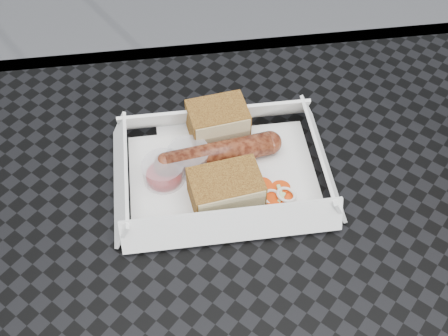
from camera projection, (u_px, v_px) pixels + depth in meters
name	position (u px, v px, depth m)	size (l,w,h in m)	color
patio_table	(302.00, 312.00, 0.64)	(0.80, 0.80, 0.74)	black
food_tray	(223.00, 176.00, 0.67)	(0.22, 0.15, 0.00)	white
bratwurst	(219.00, 153.00, 0.67)	(0.16, 0.05, 0.03)	brown
bread_near	(218.00, 121.00, 0.69)	(0.07, 0.05, 0.04)	brown
bread_far	(226.00, 189.00, 0.63)	(0.08, 0.05, 0.04)	brown
veg_garnish	(277.00, 194.00, 0.65)	(0.03, 0.03, 0.00)	#DD3C09
napkin	(208.00, 151.00, 0.69)	(0.12, 0.12, 0.00)	white
condiment_cup_sauce	(164.00, 172.00, 0.66)	(0.05, 0.05, 0.03)	maroon
condiment_cup_empty	(189.00, 159.00, 0.67)	(0.05, 0.05, 0.03)	silver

